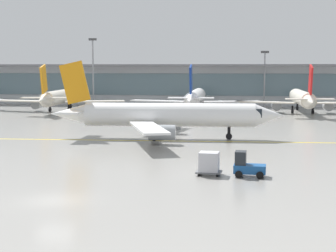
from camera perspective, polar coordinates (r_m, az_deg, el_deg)
The scene contains 11 objects.
ground_plane at distance 37.73m, azimuth -11.90°, elevation -7.66°, with size 400.00×400.00×0.00m, color gray.
taxiway_centreline_stripe at distance 66.02m, azimuth -0.06°, elevation -1.58°, with size 110.00×0.36×0.01m, color yellow.
terminal_concourse at distance 129.62m, azimuth 2.16°, elevation 4.44°, with size 169.47×11.00×9.60m.
gate_airplane_1 at distance 112.23m, azimuth -11.21°, elevation 2.98°, with size 26.55×28.59×9.47m.
gate_airplane_2 at distance 109.68m, azimuth 2.91°, elevation 3.02°, with size 26.60×28.51×9.47m.
gate_airplane_3 at distance 109.12m, azimuth 13.93°, elevation 2.83°, with size 26.60×28.52×9.47m.
taxiing_regional_jet at distance 67.70m, azimuth -0.15°, elevation 1.11°, with size 29.53×27.46×9.79m.
baggage_tug at distance 45.00m, azimuth 8.32°, elevation -4.18°, with size 2.69×1.77×2.10m.
cargo_dolly_lead at distance 45.24m, azimuth 4.34°, elevation -3.87°, with size 2.20×1.73×1.94m.
apron_light_mast_1 at distance 124.43m, azimuth -7.90°, elevation 5.91°, with size 1.80×0.36×15.43m.
apron_light_mast_2 at distance 123.06m, azimuth 10.12°, elevation 5.19°, with size 1.80×0.36×12.54m.
Camera 1 is at (12.42, -34.48, 8.98)m, focal length 57.88 mm.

